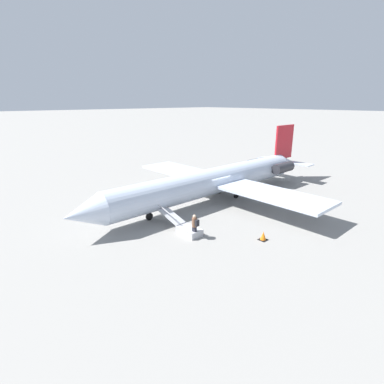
{
  "coord_description": "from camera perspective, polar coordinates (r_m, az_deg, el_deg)",
  "views": [
    {
      "loc": [
        19.86,
        18.91,
        9.23
      ],
      "look_at": [
        3.37,
        0.81,
        1.72
      ],
      "focal_mm": 28.0,
      "sensor_mm": 36.0,
      "label": 1
    }
  ],
  "objects": [
    {
      "name": "traffic_cone_near_stairs",
      "position": [
        21.39,
        13.41,
        -8.18
      ],
      "size": [
        0.56,
        0.56,
        0.61
      ],
      "color": "black",
      "rests_on": "ground"
    },
    {
      "name": "ground_plane",
      "position": [
        28.93,
        3.86,
        -1.6
      ],
      "size": [
        600.0,
        600.0,
        0.0
      ],
      "primitive_type": "plane",
      "color": "gray"
    },
    {
      "name": "boarding_stairs",
      "position": [
        21.88,
        -1.24,
        -6.85
      ],
      "size": [
        1.11,
        4.02,
        1.64
      ],
      "rotation": [
        0.0,
        0.0,
        -1.57
      ],
      "color": "#B2B2B7",
      "rests_on": "ground"
    },
    {
      "name": "airplane_main",
      "position": [
        29.01,
        5.16,
        2.42
      ],
      "size": [
        28.43,
        21.38,
        6.49
      ],
      "rotation": [
        0.0,
        0.0,
        0.0
      ],
      "color": "silver",
      "rests_on": "ground"
    },
    {
      "name": "passenger",
      "position": [
        20.8,
        0.53,
        -6.26
      ],
      "size": [
        0.36,
        0.54,
        1.74
      ],
      "rotation": [
        0.0,
        0.0,
        -1.57
      ],
      "color": "#23232D",
      "rests_on": "ground"
    }
  ]
}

